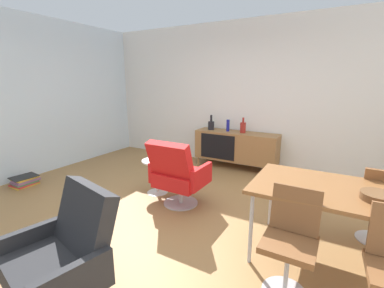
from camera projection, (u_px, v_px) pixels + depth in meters
ground_plane at (177, 221)px, 3.24m from camera, size 8.32×8.32×0.00m
wall_back at (249, 96)px, 5.10m from camera, size 6.80×0.12×2.80m
wall_window_left at (18, 98)px, 4.45m from camera, size 0.12×5.60×2.80m
sideboard at (236, 146)px, 5.13m from camera, size 1.60×0.45×0.72m
vase_cobalt at (228, 126)px, 5.13m from camera, size 0.06×0.06×0.23m
vase_sculptural_dark at (211, 125)px, 5.31m from camera, size 0.13×0.13×0.30m
vase_ceramic_small at (243, 127)px, 4.98m from camera, size 0.11×0.11×0.29m
dining_table at (345, 195)px, 2.33m from camera, size 1.60×0.90×0.74m
wooden_bowl_on_table at (378, 197)px, 2.13m from camera, size 0.26×0.26×0.06m
dining_chair_front_left at (291, 238)px, 2.08m from camera, size 0.40×0.43×0.86m
dining_chair_back_right at (381, 203)px, 2.69m from camera, size 0.41×0.44×0.86m
lounge_chair_red at (178, 173)px, 3.54m from camera, size 0.72×0.66×0.95m
armchair_black_shell at (64, 255)px, 1.88m from camera, size 0.81×0.77×0.95m
side_table_round at (157, 172)px, 4.01m from camera, size 0.44×0.44×0.52m
fruit_bowl at (156, 158)px, 3.95m from camera, size 0.20×0.20×0.11m
magazine_stack at (25, 181)px, 4.34m from camera, size 0.35×0.40×0.15m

